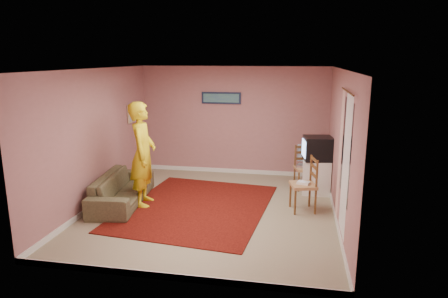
% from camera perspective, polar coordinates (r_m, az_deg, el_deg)
% --- Properties ---
extents(ground, '(5.00, 5.00, 0.00)m').
position_cam_1_polar(ground, '(7.61, -1.68, -8.63)').
color(ground, gray).
rests_on(ground, ground).
extents(wall_back, '(4.50, 0.02, 2.60)m').
position_cam_1_polar(wall_back, '(9.65, 1.38, 4.03)').
color(wall_back, '#A96F72').
rests_on(wall_back, ground).
extents(wall_front, '(4.50, 0.02, 2.60)m').
position_cam_1_polar(wall_front, '(4.89, -7.95, -4.99)').
color(wall_front, '#A96F72').
rests_on(wall_front, ground).
extents(wall_left, '(0.02, 5.00, 2.60)m').
position_cam_1_polar(wall_left, '(8.00, -17.71, 1.56)').
color(wall_left, '#A96F72').
rests_on(wall_left, ground).
extents(wall_right, '(0.02, 5.00, 2.60)m').
position_cam_1_polar(wall_right, '(7.11, 16.26, 0.28)').
color(wall_right, '#A96F72').
rests_on(wall_right, ground).
extents(ceiling, '(4.50, 5.00, 0.02)m').
position_cam_1_polar(ceiling, '(7.08, -1.82, 11.35)').
color(ceiling, silver).
rests_on(ceiling, wall_back).
extents(baseboard_back, '(4.50, 0.02, 0.10)m').
position_cam_1_polar(baseboard_back, '(9.91, 1.34, -3.14)').
color(baseboard_back, white).
rests_on(baseboard_back, ground).
extents(baseboard_front, '(4.50, 0.02, 0.10)m').
position_cam_1_polar(baseboard_front, '(5.42, -7.48, -17.64)').
color(baseboard_front, white).
rests_on(baseboard_front, ground).
extents(baseboard_left, '(0.02, 5.00, 0.10)m').
position_cam_1_polar(baseboard_left, '(8.33, -17.05, -6.91)').
color(baseboard_left, white).
rests_on(baseboard_left, ground).
extents(baseboard_right, '(0.02, 5.00, 0.10)m').
position_cam_1_polar(baseboard_right, '(7.48, 15.58, -9.11)').
color(baseboard_right, white).
rests_on(baseboard_right, ground).
extents(window, '(0.01, 1.10, 1.50)m').
position_cam_1_polar(window, '(6.21, 17.08, -0.17)').
color(window, black).
rests_on(window, wall_right).
extents(curtain_sheer, '(0.01, 0.75, 2.10)m').
position_cam_1_polar(curtain_sheer, '(6.11, 16.98, -2.30)').
color(curtain_sheer, white).
rests_on(curtain_sheer, wall_right).
extents(curtain_floral, '(0.01, 0.35, 2.10)m').
position_cam_1_polar(curtain_floral, '(6.78, 16.22, -0.76)').
color(curtain_floral, silver).
rests_on(curtain_floral, wall_right).
extents(curtain_rod, '(0.02, 1.40, 0.02)m').
position_cam_1_polar(curtain_rod, '(6.07, 17.21, 7.87)').
color(curtain_rod, brown).
rests_on(curtain_rod, wall_right).
extents(picture_back, '(0.95, 0.04, 0.28)m').
position_cam_1_polar(picture_back, '(9.60, -0.41, 7.30)').
color(picture_back, '#141E39').
rests_on(picture_back, wall_back).
extents(picture_left, '(0.04, 0.38, 0.42)m').
position_cam_1_polar(picture_left, '(9.37, -13.07, 4.98)').
color(picture_left, '#D1B68F').
rests_on(picture_left, wall_left).
extents(area_rug, '(2.89, 3.46, 0.02)m').
position_cam_1_polar(area_rug, '(7.73, -3.91, -8.24)').
color(area_rug, black).
rests_on(area_rug, ground).
extents(tv_cabinet, '(0.57, 0.51, 0.72)m').
position_cam_1_polar(tv_cabinet, '(8.61, 13.04, -3.84)').
color(tv_cabinet, white).
rests_on(tv_cabinet, ground).
extents(crt_tv, '(0.64, 0.59, 0.49)m').
position_cam_1_polar(crt_tv, '(8.45, 13.21, 0.09)').
color(crt_tv, black).
rests_on(crt_tv, tv_cabinet).
extents(chair_a, '(0.52, 0.50, 0.51)m').
position_cam_1_polar(chair_a, '(8.77, 11.56, -2.01)').
color(chair_a, tan).
rests_on(chair_a, ground).
extents(dvd_player, '(0.40, 0.34, 0.06)m').
position_cam_1_polar(dvd_player, '(8.78, 11.54, -2.42)').
color(dvd_player, '#B6B6BB').
rests_on(dvd_player, chair_a).
extents(blue_throw, '(0.36, 0.04, 0.38)m').
position_cam_1_polar(blue_throw, '(8.91, 11.59, -0.56)').
color(blue_throw, '#95C5F4').
rests_on(blue_throw, chair_a).
extents(chair_b, '(0.54, 0.55, 0.55)m').
position_cam_1_polar(chair_b, '(7.50, 11.29, -4.17)').
color(chair_b, tan).
rests_on(chair_b, ground).
extents(game_console, '(0.25, 0.21, 0.04)m').
position_cam_1_polar(game_console, '(7.52, 11.26, -4.74)').
color(game_console, white).
rests_on(game_console, chair_b).
extents(sofa, '(1.00, 2.07, 0.58)m').
position_cam_1_polar(sofa, '(8.07, -14.34, -5.56)').
color(sofa, brown).
rests_on(sofa, ground).
extents(person, '(0.60, 0.80, 2.00)m').
position_cam_1_polar(person, '(7.73, -11.52, -0.75)').
color(person, yellow).
rests_on(person, ground).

